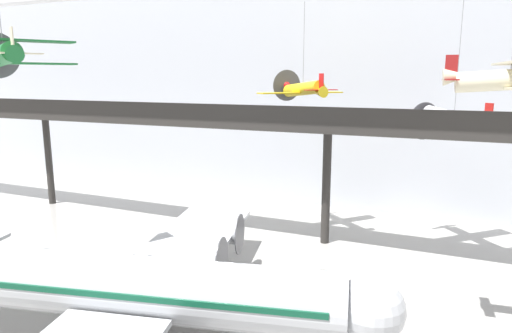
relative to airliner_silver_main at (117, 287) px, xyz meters
name	(u,v)px	position (x,y,z in m)	size (l,w,h in m)	color
hangar_back_wall	(359,92)	(5.55, 30.91, 8.56)	(140.00, 3.00, 23.84)	silver
mezzanine_walkway	(325,128)	(5.55, 17.82, 6.27)	(110.00, 3.20, 11.33)	#2D2B28
airliner_silver_main	(117,287)	(0.00, 0.00, 0.00)	(27.40, 31.58, 9.34)	#B7BABF
suspended_plane_silver_racer	(454,120)	(14.62, 20.97, 6.93)	(7.34, 7.29, 10.85)	silver
suspended_plane_green_biplane	(4,54)	(-7.09, 0.72, 11.27)	(6.15, 6.86, 6.02)	#1E6B33
suspended_plane_cream_biplane	(511,79)	(16.78, 7.29, 10.05)	(5.64, 6.92, 7.42)	beige
suspended_plane_yellow_lowwing	(303,89)	(3.02, 20.08, 9.12)	(6.38, 6.46, 7.96)	yellow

